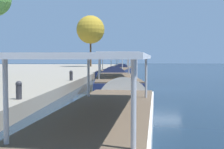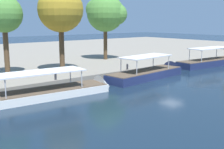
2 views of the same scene
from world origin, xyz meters
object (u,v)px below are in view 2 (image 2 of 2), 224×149
at_px(tour_boat_2, 150,75).
at_px(tree_1, 61,9).
at_px(mooring_bollard_0, 127,66).
at_px(tree_3, 5,15).
at_px(tour_boat_3, 213,63).
at_px(tour_boat_1, 53,94).
at_px(mooring_bollard_1, 56,76).
at_px(tree_5, 106,13).

height_order(tour_boat_2, tree_1, tree_1).
xyz_separation_m(mooring_bollard_0, tree_3, (-13.86, 6.40, 6.72)).
bearing_deg(tree_1, tour_boat_3, -16.72).
bearing_deg(tree_3, tour_boat_1, -86.75).
distance_m(mooring_bollard_1, tree_3, 9.71).
relative_size(tour_boat_3, mooring_bollard_0, 17.76).
distance_m(tour_boat_3, mooring_bollard_0, 16.75).
bearing_deg(tour_boat_1, tour_boat_3, 6.57).
distance_m(tour_boat_1, mooring_bollard_1, 4.78).
bearing_deg(tree_1, tour_boat_2, -43.21).
xyz_separation_m(tour_boat_3, tree_3, (-30.36, 9.23, 7.42)).
xyz_separation_m(mooring_bollard_1, tree_1, (3.45, 4.27, 7.50)).
relative_size(tree_3, tree_5, 0.88).
distance_m(mooring_bollard_0, tree_5, 13.20).
bearing_deg(tree_3, mooring_bollard_0, -24.78).
bearing_deg(tree_1, mooring_bollard_1, -128.98).
relative_size(tour_boat_1, tour_boat_3, 1.02).
relative_size(tour_boat_2, tree_5, 1.20).
relative_size(mooring_bollard_0, tree_5, 0.07).
bearing_deg(tree_1, tree_3, 162.37).
bearing_deg(tree_5, tour_boat_3, -46.52).
height_order(tour_boat_2, tree_3, tree_3).
xyz_separation_m(tour_boat_2, mooring_bollard_1, (-11.74, 3.52, 0.73)).
xyz_separation_m(tour_boat_2, tree_1, (-8.29, 7.79, 8.23)).
bearing_deg(tour_boat_3, tour_boat_1, -173.47).
bearing_deg(mooring_bollard_0, tour_boat_2, -75.36).
relative_size(mooring_bollard_0, tree_3, 0.08).
xyz_separation_m(tour_boat_1, tree_3, (-0.59, 10.35, 7.58)).
distance_m(tour_boat_2, tree_3, 19.24).
bearing_deg(mooring_bollard_0, tree_1, 149.56).
relative_size(tour_boat_2, mooring_bollard_1, 16.37).
height_order(tour_boat_2, mooring_bollard_0, tour_boat_2).
height_order(tour_boat_3, mooring_bollard_1, tour_boat_3).
distance_m(tour_boat_1, tree_3, 12.84).
bearing_deg(tour_boat_3, mooring_bollard_1, 178.31).
xyz_separation_m(tree_1, tree_5, (11.62, 5.76, -0.14)).
bearing_deg(tour_boat_2, tree_1, 131.50).
relative_size(tour_boat_1, mooring_bollard_1, 18.17).
height_order(tour_boat_1, tour_boat_3, tour_boat_3).
bearing_deg(tree_1, tree_5, 26.37).
distance_m(tour_boat_1, tour_boat_3, 29.79).
height_order(mooring_bollard_1, tree_3, tree_3).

